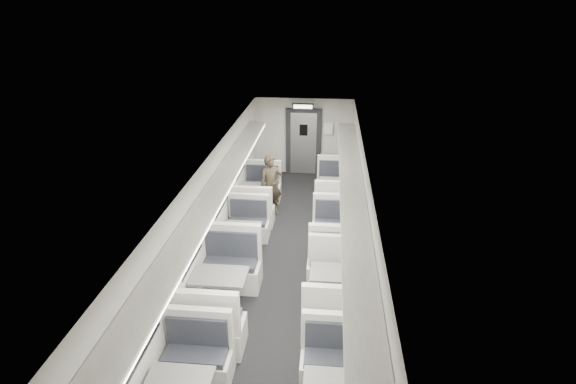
% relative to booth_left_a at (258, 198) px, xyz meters
% --- Properties ---
extents(room, '(3.24, 12.24, 2.64)m').
position_rel_booth_left_a_xyz_m(room, '(1.00, -3.06, 0.83)').
color(room, black).
rests_on(room, ground).
extents(booth_left_a, '(1.01, 2.05, 1.09)m').
position_rel_booth_left_a_xyz_m(booth_left_a, '(0.00, 0.00, 0.00)').
color(booth_left_a, silver).
rests_on(booth_left_a, room).
extents(booth_left_b, '(0.96, 1.96, 1.05)m').
position_rel_booth_left_a_xyz_m(booth_left_b, '(0.00, -2.16, -0.02)').
color(booth_left_b, silver).
rests_on(booth_left_b, room).
extents(booth_left_c, '(1.15, 2.33, 1.24)m').
position_rel_booth_left_a_xyz_m(booth_left_c, '(0.00, -4.20, 0.05)').
color(booth_left_c, silver).
rests_on(booth_left_c, room).
extents(booth_right_a, '(1.02, 2.07, 1.11)m').
position_rel_booth_left_a_xyz_m(booth_right_a, '(2.00, 0.52, 0.00)').
color(booth_right_a, silver).
rests_on(booth_right_a, room).
extents(booth_right_b, '(1.03, 2.08, 1.11)m').
position_rel_booth_left_a_xyz_m(booth_right_b, '(2.00, -2.18, 0.01)').
color(booth_right_b, silver).
rests_on(booth_right_b, room).
extents(booth_right_c, '(1.07, 2.17, 1.16)m').
position_rel_booth_left_a_xyz_m(booth_right_c, '(2.00, -3.83, 0.02)').
color(booth_right_c, silver).
rests_on(booth_right_c, room).
extents(passenger, '(0.69, 0.58, 1.60)m').
position_rel_booth_left_a_xyz_m(passenger, '(0.37, -0.12, 0.43)').
color(passenger, black).
rests_on(passenger, room).
extents(window_a, '(0.02, 1.18, 0.84)m').
position_rel_booth_left_a_xyz_m(window_a, '(-0.49, 0.34, 0.98)').
color(window_a, black).
rests_on(window_a, room).
extents(window_b, '(0.02, 1.18, 0.84)m').
position_rel_booth_left_a_xyz_m(window_b, '(-0.49, -1.86, 0.98)').
color(window_b, black).
rests_on(window_b, room).
extents(window_c, '(0.02, 1.18, 0.84)m').
position_rel_booth_left_a_xyz_m(window_c, '(-0.49, -4.06, 0.98)').
color(window_c, black).
rests_on(window_c, room).
extents(window_d, '(0.02, 1.18, 0.84)m').
position_rel_booth_left_a_xyz_m(window_d, '(-0.49, -6.26, 0.98)').
color(window_d, black).
rests_on(window_d, room).
extents(luggage_rack_left, '(0.46, 10.40, 0.09)m').
position_rel_booth_left_a_xyz_m(luggage_rack_left, '(-0.24, -3.36, 1.55)').
color(luggage_rack_left, silver).
rests_on(luggage_rack_left, room).
extents(luggage_rack_right, '(0.46, 10.40, 0.09)m').
position_rel_booth_left_a_xyz_m(luggage_rack_right, '(2.24, -3.36, 1.55)').
color(luggage_rack_right, silver).
rests_on(luggage_rack_right, room).
extents(vestibule_door, '(1.10, 0.13, 2.10)m').
position_rel_booth_left_a_xyz_m(vestibule_door, '(1.00, 2.87, 0.67)').
color(vestibule_door, black).
rests_on(vestibule_door, room).
extents(exit_sign, '(0.62, 0.12, 0.16)m').
position_rel_booth_left_a_xyz_m(exit_sign, '(1.00, 2.38, 1.91)').
color(exit_sign, black).
rests_on(exit_sign, room).
extents(wall_notice, '(0.32, 0.02, 0.40)m').
position_rel_booth_left_a_xyz_m(wall_notice, '(1.75, 2.86, 1.13)').
color(wall_notice, silver).
rests_on(wall_notice, room).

